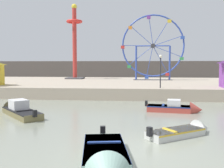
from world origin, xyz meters
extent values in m
plane|color=gray|center=(0.00, 0.00, 0.00)|extent=(240.00, 240.00, 0.00)
cube|color=tan|center=(0.00, 26.70, 0.62)|extent=(110.00, 23.10, 1.23)
cube|color=#564C47|center=(0.00, 50.25, 2.20)|extent=(140.00, 3.00, 4.40)
cube|color=#93BCAD|center=(-0.94, -1.25, 0.26)|extent=(2.21, 4.02, 0.52)
cube|color=navy|center=(-0.94, -1.25, 0.48)|extent=(2.22, 3.99, 0.08)
cube|color=black|center=(-1.29, 0.72, 0.63)|extent=(0.27, 0.24, 0.44)
cube|color=navy|center=(-1.02, -0.79, 0.55)|extent=(1.35, 0.39, 0.06)
cube|color=olive|center=(-7.92, 6.62, 0.23)|extent=(4.25, 4.35, 0.46)
cube|color=black|center=(-7.92, 6.62, 0.42)|extent=(4.23, 4.33, 0.08)
cone|color=olive|center=(-10.00, 8.79, 0.23)|extent=(1.82, 1.82, 1.28)
cube|color=black|center=(-6.21, 4.84, 0.57)|extent=(0.31, 0.31, 0.44)
cube|color=silver|center=(-8.33, 7.05, 0.79)|extent=(1.76, 1.77, 0.67)
cube|color=black|center=(-7.51, 6.20, 0.49)|extent=(0.94, 0.91, 0.06)
cube|color=#B24238|center=(2.67, 9.55, 0.24)|extent=(3.41, 1.71, 0.47)
cube|color=navy|center=(2.67, 9.55, 0.43)|extent=(3.38, 1.73, 0.08)
cone|color=#B24238|center=(4.71, 9.25, 0.24)|extent=(1.06, 1.32, 1.20)
cube|color=black|center=(0.96, 9.79, 0.58)|extent=(0.23, 0.27, 0.44)
cube|color=silver|center=(3.08, 9.49, 0.71)|extent=(1.11, 1.14, 0.48)
cube|color=navy|center=(2.27, 9.60, 0.50)|extent=(0.31, 1.09, 0.06)
cube|color=silver|center=(2.22, 2.31, 0.19)|extent=(3.18, 2.70, 0.38)
cube|color=gold|center=(2.22, 2.31, 0.34)|extent=(3.16, 2.70, 0.08)
cone|color=silver|center=(3.82, 3.44, 0.19)|extent=(1.31, 1.36, 1.06)
cube|color=black|center=(0.88, 1.37, 0.49)|extent=(0.30, 0.31, 0.44)
cube|color=gold|center=(1.91, 2.09, 0.41)|extent=(0.68, 0.87, 0.06)
torus|color=#334CA8|center=(2.49, 30.21, 6.52)|extent=(9.62, 0.24, 9.62)
cylinder|color=#38383D|center=(2.49, 30.21, 6.52)|extent=(0.70, 0.50, 0.70)
cylinder|color=#334CA8|center=(3.61, 30.21, 4.46)|extent=(2.32, 0.08, 4.15)
cube|color=red|center=(4.74, 30.21, 2.12)|extent=(0.56, 0.48, 0.44)
cylinder|color=#334CA8|center=(4.67, 30.21, 5.66)|extent=(4.39, 0.08, 1.78)
cube|color=#33934C|center=(6.86, 30.21, 4.53)|extent=(0.56, 0.48, 0.44)
cylinder|color=#334CA8|center=(4.71, 30.21, 7.27)|extent=(4.47, 0.08, 1.57)
cube|color=#3356B7|center=(6.93, 30.21, 7.74)|extent=(0.56, 0.48, 0.44)
cylinder|color=#334CA8|center=(3.71, 30.21, 8.52)|extent=(2.51, 0.08, 4.04)
cube|color=yellow|center=(4.93, 30.21, 10.24)|extent=(0.56, 0.48, 0.44)
cylinder|color=#334CA8|center=(2.14, 30.21, 8.84)|extent=(0.78, 0.08, 4.65)
cube|color=purple|center=(1.79, 30.21, 10.87)|extent=(0.56, 0.48, 0.44)
cylinder|color=#334CA8|center=(0.73, 30.21, 8.07)|extent=(3.57, 0.08, 3.16)
cube|color=orange|center=(-1.03, 30.21, 9.34)|extent=(0.56, 0.48, 0.44)
cylinder|color=#334CA8|center=(0.15, 30.21, 6.57)|extent=(4.69, 0.08, 0.19)
cube|color=red|center=(-2.20, 30.21, 6.35)|extent=(0.56, 0.48, 0.44)
cylinder|color=#334CA8|center=(0.66, 30.21, 5.05)|extent=(3.71, 0.08, 2.99)
cube|color=#33934C|center=(-1.17, 30.21, 3.31)|extent=(0.56, 0.48, 0.44)
cylinder|color=#334CA8|center=(2.03, 30.21, 4.22)|extent=(1.00, 0.08, 4.61)
cube|color=#3356B7|center=(1.57, 30.21, 1.64)|extent=(0.56, 0.48, 0.44)
cylinder|color=#334CA8|center=(-0.09, 30.21, 3.87)|extent=(0.28, 0.28, 5.29)
cylinder|color=#334CA8|center=(5.07, 30.21, 3.87)|extent=(0.28, 0.28, 5.29)
cylinder|color=#334CA8|center=(2.49, 30.21, 6.52)|extent=(5.16, 0.18, 0.18)
cube|color=#4C4C51|center=(2.49, 30.21, 1.27)|extent=(5.96, 1.20, 0.08)
cylinder|color=#BC332D|center=(-10.37, 32.29, 7.06)|extent=(0.70, 0.70, 11.67)
torus|color=red|center=(-10.37, 32.29, 10.77)|extent=(2.64, 2.64, 0.44)
sphere|color=yellow|center=(-10.37, 32.29, 13.20)|extent=(0.90, 0.90, 0.90)
cube|color=#4C4C51|center=(-10.37, 32.29, 1.35)|extent=(2.80, 2.80, 0.24)
cylinder|color=#2D2D33|center=(2.56, 16.35, 2.79)|extent=(0.12, 0.12, 3.12)
sphere|color=#F2EACC|center=(2.56, 16.35, 4.49)|extent=(0.32, 0.32, 0.32)
camera|label=1|loc=(0.35, -11.06, 3.70)|focal=42.12mm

